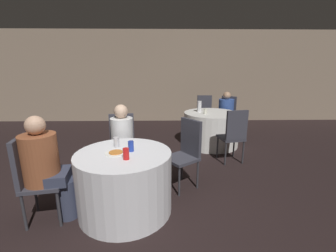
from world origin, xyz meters
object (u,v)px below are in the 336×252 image
at_px(chair_far_south, 234,132).
at_px(chair_far_northeast, 227,112).
at_px(person_white_shirt, 123,143).
at_px(soda_can_silver, 117,142).
at_px(person_floral_shirt, 48,168).
at_px(soda_can_blue, 131,146).
at_px(table_near, 125,182).
at_px(chair_near_northeast, 186,148).
at_px(person_blue_shirt, 225,113).
at_px(chair_far_north, 205,111).
at_px(chair_near_west, 32,173).
at_px(pizza_plate_near, 116,153).
at_px(bottle_far, 199,106).
at_px(table_far, 211,129).
at_px(soda_can_red, 126,154).
at_px(chair_near_north, 122,140).

relative_size(chair_far_south, chair_far_northeast, 1.00).
relative_size(person_white_shirt, soda_can_silver, 9.46).
distance_m(person_floral_shirt, soda_can_blue, 0.92).
bearing_deg(soda_can_silver, soda_can_blue, -37.58).
xyz_separation_m(table_near, chair_near_northeast, (0.78, 0.57, 0.21)).
bearing_deg(person_blue_shirt, chair_far_north, -0.19).
xyz_separation_m(chair_near_west, soda_can_silver, (0.84, 0.37, 0.22)).
bearing_deg(table_near, chair_near_west, -169.94).
distance_m(person_white_shirt, soda_can_blue, 0.80).
distance_m(chair_far_north, pizza_plate_near, 3.76).
bearing_deg(chair_near_west, soda_can_silver, 103.57).
distance_m(soda_can_silver, bottle_far, 2.63).
bearing_deg(chair_far_northeast, chair_far_south, 112.86).
relative_size(table_far, chair_far_northeast, 1.22).
height_order(chair_near_west, person_blue_shirt, person_blue_shirt).
relative_size(chair_near_west, bottle_far, 4.07).
relative_size(chair_near_northeast, soda_can_red, 8.02).
bearing_deg(bottle_far, soda_can_silver, -121.37).
xyz_separation_m(chair_near_north, chair_near_northeast, (0.97, -0.38, 0.00)).
bearing_deg(table_far, person_floral_shirt, -132.82).
xyz_separation_m(person_floral_shirt, soda_can_silver, (0.69, 0.34, 0.17)).
distance_m(chair_far_northeast, soda_can_red, 3.94).
relative_size(chair_far_northeast, soda_can_blue, 8.02).
bearing_deg(chair_near_north, chair_near_northeast, 147.63).
bearing_deg(bottle_far, chair_near_north, -134.00).
bearing_deg(soda_can_red, chair_far_northeast, 58.95).
distance_m(chair_near_west, chair_near_north, 1.36).
xyz_separation_m(chair_near_northeast, person_white_shirt, (-0.94, 0.21, 0.01)).
relative_size(table_far, chair_far_south, 1.22).
bearing_deg(table_near, chair_far_northeast, 56.66).
xyz_separation_m(person_blue_shirt, person_floral_shirt, (-2.80, -3.19, 0.04)).
xyz_separation_m(person_white_shirt, soda_can_blue, (0.23, -0.74, 0.21)).
distance_m(chair_far_south, person_blue_shirt, 1.72).
xyz_separation_m(table_far, chair_near_west, (-2.47, -2.52, 0.21)).
xyz_separation_m(person_white_shirt, person_floral_shirt, (-0.65, -0.93, 0.03)).
distance_m(chair_near_north, chair_far_northeast, 3.19).
relative_size(chair_far_northeast, bottle_far, 4.07).
xyz_separation_m(chair_near_north, bottle_far, (1.44, 1.49, 0.28)).
xyz_separation_m(chair_far_northeast, person_blue_shirt, (-0.10, -0.14, 0.00)).
relative_size(chair_far_south, soda_can_blue, 8.02).
relative_size(person_blue_shirt, pizza_plate_near, 4.53).
xyz_separation_m(table_near, bottle_far, (1.26, 2.44, 0.49)).
height_order(chair_near_north, soda_can_blue, chair_near_north).
relative_size(person_floral_shirt, soda_can_blue, 9.83).
distance_m(chair_near_north, bottle_far, 2.09).
bearing_deg(person_white_shirt, chair_far_south, -173.85).
xyz_separation_m(chair_near_west, person_floral_shirt, (0.16, 0.03, 0.04)).
xyz_separation_m(chair_near_west, pizza_plate_near, (0.87, 0.16, 0.16)).
relative_size(chair_near_northeast, bottle_far, 4.07).
distance_m(pizza_plate_near, soda_can_red, 0.24).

